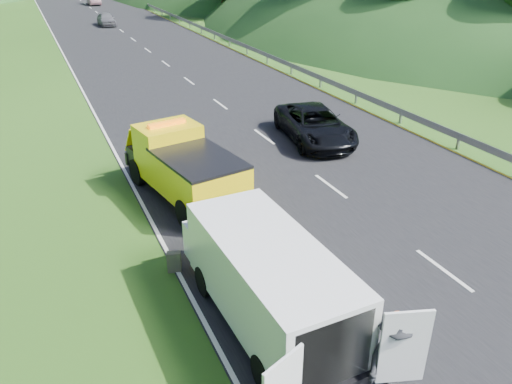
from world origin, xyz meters
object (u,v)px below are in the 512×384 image
suitcase (174,262)px  child (225,290)px  passing_suv (314,140)px  white_van (266,277)px  woman (213,278)px  tow_truck (183,165)px

suitcase → child: bearing=-54.8°
child → passing_suv: passing_suv is taller
white_van → child: 2.11m
white_van → passing_suv: bearing=52.9°
woman → suitcase: size_ratio=2.40×
tow_truck → passing_suv: size_ratio=1.12×
tow_truck → child: tow_truck is taller
white_van → suitcase: white_van is taller
tow_truck → child: 5.96m
woman → passing_suv: size_ratio=0.27×
woman → passing_suv: bearing=-74.5°
white_van → suitcase: (-1.44, 2.96, -1.00)m
suitcase → passing_suv: passing_suv is taller
child → suitcase: size_ratio=1.71×
child → suitcase: 1.71m
passing_suv → white_van: bearing=-115.9°
child → suitcase: (-0.97, 1.38, 0.31)m
child → passing_suv: bearing=82.9°
woman → suitcase: (-0.88, 0.74, 0.31)m
tow_truck → woman: size_ratio=4.17×
child → passing_suv: 11.91m
tow_truck → passing_suv: tow_truck is taller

